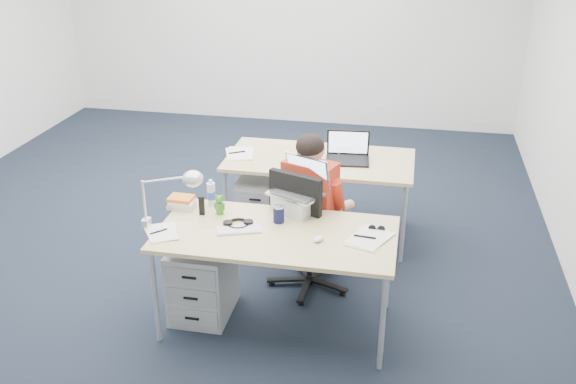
{
  "coord_description": "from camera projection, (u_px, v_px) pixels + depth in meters",
  "views": [
    {
      "loc": [
        1.68,
        -4.75,
        2.75
      ],
      "look_at": [
        0.86,
        -0.66,
        0.85
      ],
      "focal_mm": 40.0,
      "sensor_mm": 36.0,
      "label": 1
    }
  ],
  "objects": [
    {
      "name": "floor",
      "position": [
        207.0,
        241.0,
        5.68
      ],
      "size": [
        7.0,
        7.0,
        0.0
      ],
      "primitive_type": "plane",
      "color": "black",
      "rests_on": "ground"
    },
    {
      "name": "room",
      "position": [
        196.0,
        47.0,
        4.97
      ],
      "size": [
        6.02,
        7.02,
        2.8
      ],
      "color": "silver",
      "rests_on": "ground"
    },
    {
      "name": "desk_near",
      "position": [
        276.0,
        238.0,
        4.3
      ],
      "size": [
        1.6,
        0.8,
        0.73
      ],
      "color": "tan",
      "rests_on": "ground"
    },
    {
      "name": "desk_far",
      "position": [
        320.0,
        163.0,
        5.52
      ],
      "size": [
        1.6,
        0.8,
        0.73
      ],
      "color": "tan",
      "rests_on": "ground"
    },
    {
      "name": "office_chair",
      "position": [
        307.0,
        254.0,
        4.91
      ],
      "size": [
        0.82,
        0.82,
        1.01
      ],
      "rotation": [
        0.0,
        0.0,
        -0.36
      ],
      "color": "black",
      "rests_on": "ground"
    },
    {
      "name": "seated_person",
      "position": [
        318.0,
        206.0,
        4.91
      ],
      "size": [
        0.53,
        0.74,
        1.23
      ],
      "rotation": [
        0.0,
        0.0,
        -0.32
      ],
      "color": "red",
      "rests_on": "ground"
    },
    {
      "name": "drawer_pedestal_near",
      "position": [
        203.0,
        279.0,
        4.6
      ],
      "size": [
        0.4,
        0.5,
        0.55
      ],
      "primitive_type": "cube",
      "color": "#AAADAF",
      "rests_on": "ground"
    },
    {
      "name": "drawer_pedestal_far",
      "position": [
        263.0,
        205.0,
        5.71
      ],
      "size": [
        0.4,
        0.5,
        0.55
      ],
      "primitive_type": "cube",
      "color": "#AAADAF",
      "rests_on": "ground"
    },
    {
      "name": "silver_laptop",
      "position": [
        296.0,
        187.0,
        4.49
      ],
      "size": [
        0.44,
        0.4,
        0.38
      ],
      "primitive_type": null,
      "rotation": [
        0.0,
        0.0,
        -0.42
      ],
      "color": "silver",
      "rests_on": "desk_near"
    },
    {
      "name": "wireless_keyboard",
      "position": [
        239.0,
        230.0,
        4.3
      ],
      "size": [
        0.32,
        0.21,
        0.01
      ],
      "primitive_type": "cube",
      "rotation": [
        0.0,
        0.0,
        0.35
      ],
      "color": "white",
      "rests_on": "desk_near"
    },
    {
      "name": "computer_mouse",
      "position": [
        318.0,
        239.0,
        4.17
      ],
      "size": [
        0.08,
        0.1,
        0.03
      ],
      "primitive_type": "ellipsoid",
      "rotation": [
        0.0,
        0.0,
        -0.4
      ],
      "color": "white",
      "rests_on": "desk_near"
    },
    {
      "name": "headphones",
      "position": [
        238.0,
        223.0,
        4.37
      ],
      "size": [
        0.24,
        0.21,
        0.03
      ],
      "primitive_type": null,
      "rotation": [
        0.0,
        0.0,
        0.3
      ],
      "color": "black",
      "rests_on": "desk_near"
    },
    {
      "name": "can_koozie",
      "position": [
        279.0,
        214.0,
        4.39
      ],
      "size": [
        0.1,
        0.1,
        0.12
      ],
      "primitive_type": "cylinder",
      "rotation": [
        0.0,
        0.0,
        -0.42
      ],
      "color": "#13163E",
      "rests_on": "desk_near"
    },
    {
      "name": "water_bottle",
      "position": [
        211.0,
        192.0,
        4.63
      ],
      "size": [
        0.08,
        0.08,
        0.2
      ],
      "primitive_type": "cylinder",
      "rotation": [
        0.0,
        0.0,
        0.41
      ],
      "color": "silver",
      "rests_on": "desk_near"
    },
    {
      "name": "bear_figurine",
      "position": [
        219.0,
        204.0,
        4.5
      ],
      "size": [
        0.09,
        0.08,
        0.15
      ],
      "primitive_type": null,
      "rotation": [
        0.0,
        0.0,
        -0.32
      ],
      "color": "#25731E",
      "rests_on": "desk_near"
    },
    {
      "name": "book_stack",
      "position": [
        182.0,
        202.0,
        4.61
      ],
      "size": [
        0.22,
        0.18,
        0.08
      ],
      "primitive_type": "cube",
      "rotation": [
        0.0,
        0.0,
        0.26
      ],
      "color": "silver",
      "rests_on": "desk_near"
    },
    {
      "name": "cordless_phone",
      "position": [
        202.0,
        206.0,
        4.49
      ],
      "size": [
        0.04,
        0.03,
        0.14
      ],
      "primitive_type": "cube",
      "rotation": [
        0.0,
        0.0,
        0.05
      ],
      "color": "black",
      "rests_on": "desk_near"
    },
    {
      "name": "papers_left",
      "position": [
        161.0,
        233.0,
        4.27
      ],
      "size": [
        0.29,
        0.32,
        0.01
      ],
      "primitive_type": "cube",
      "rotation": [
        0.0,
        0.0,
        0.52
      ],
      "color": "#FCDE92",
      "rests_on": "desk_near"
    },
    {
      "name": "papers_right",
      "position": [
        368.0,
        238.0,
        4.19
      ],
      "size": [
        0.32,
        0.37,
        0.01
      ],
      "primitive_type": "cube",
      "rotation": [
        0.0,
        0.0,
        -0.4
      ],
      "color": "#FCDE92",
      "rests_on": "desk_near"
    },
    {
      "name": "sunglasses",
      "position": [
        377.0,
        229.0,
        4.3
      ],
      "size": [
        0.12,
        0.05,
        0.03
      ],
      "primitive_type": null,
      "rotation": [
        0.0,
        0.0,
        -0.02
      ],
      "color": "black",
      "rests_on": "desk_near"
    },
    {
      "name": "desk_lamp",
      "position": [
        163.0,
        198.0,
        4.24
      ],
      "size": [
        0.4,
        0.16,
        0.45
      ],
      "primitive_type": null,
      "rotation": [
        0.0,
        0.0,
        0.04
      ],
      "color": "silver",
      "rests_on": "desk_near"
    },
    {
      "name": "dark_laptop",
      "position": [
        348.0,
        147.0,
        5.38
      ],
      "size": [
        0.39,
        0.38,
        0.26
      ],
      "primitive_type": null,
      "rotation": [
        0.0,
        0.0,
        0.09
      ],
      "color": "black",
      "rests_on": "desk_far"
    },
    {
      "name": "far_cup",
      "position": [
        339.0,
        148.0,
        5.59
      ],
      "size": [
        0.09,
        0.09,
        0.1
      ],
      "primitive_type": "cylinder",
      "rotation": [
        0.0,
        0.0,
        -0.29
      ],
      "color": "white",
      "rests_on": "desk_far"
    },
    {
      "name": "far_papers",
      "position": [
        239.0,
        154.0,
        5.6
      ],
      "size": [
        0.3,
        0.36,
        0.01
      ],
      "primitive_type": "cube",
      "rotation": [
        0.0,
        0.0,
        0.26
      ],
      "color": "white",
      "rests_on": "desk_far"
    }
  ]
}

